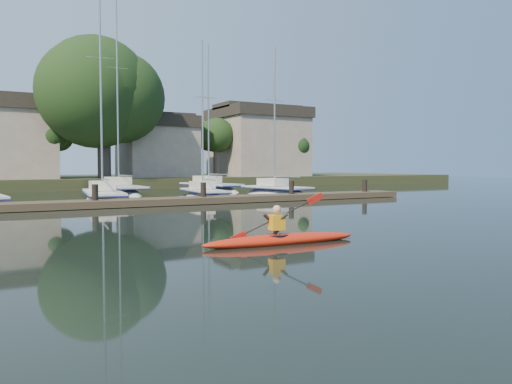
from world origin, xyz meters
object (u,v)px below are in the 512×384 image
kayak (281,237)px  sailboat_7 (210,193)px  dock (152,202)px  sailboat_6 (120,196)px  sailboat_2 (103,204)px  sailboat_4 (276,197)px  sailboat_3 (204,200)px

kayak → sailboat_7: bearing=73.0°
dock → sailboat_6: sailboat_6 is taller
kayak → sailboat_6: (2.37, 27.65, -0.38)m
dock → sailboat_7: size_ratio=2.45×
sailboat_2 → sailboat_7: size_ratio=1.08×
sailboat_4 → sailboat_7: 7.89m
sailboat_4 → kayak: bearing=-132.2°
sailboat_4 → dock: bearing=-165.9°
sailboat_3 → sailboat_7: size_ratio=0.85×
dock → sailboat_6: 12.98m
sailboat_2 → sailboat_6: (3.01, 8.16, -0.01)m
sailboat_2 → sailboat_6: bearing=76.8°
kayak → sailboat_3: (6.03, 19.55, -0.36)m
sailboat_4 → sailboat_7: (-1.95, 7.65, -0.01)m
sailboat_3 → sailboat_7: 9.04m
sailboat_4 → sailboat_3: bearing=173.0°
dock → sailboat_4: size_ratio=2.79×
sailboat_6 → sailboat_7: bearing=-0.6°
kayak → sailboat_6: 27.75m
kayak → sailboat_3: bearing=75.8°
kayak → sailboat_3: size_ratio=0.40×
sailboat_7 → dock: bearing=-133.6°
sailboat_7 → sailboat_2: bearing=-151.1°
kayak → sailboat_2: 19.51m
sailboat_6 → sailboat_7: 7.71m
sailboat_4 → sailboat_6: 12.33m
sailboat_2 → sailboat_4: (12.67, 0.49, -0.01)m
sailboat_2 → sailboat_6: 8.69m
kayak → sailboat_6: sailboat_6 is taller
sailboat_3 → kayak: bearing=-101.0°
sailboat_4 → sailboat_6: size_ratio=0.73×
kayak → sailboat_2: (-0.64, 19.49, -0.37)m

